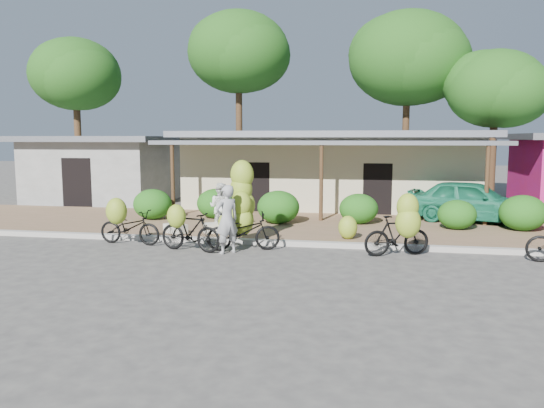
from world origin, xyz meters
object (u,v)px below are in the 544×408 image
at_px(tree_far_center, 236,51).
at_px(teal_van, 471,201).
at_px(tree_near_right, 491,87).
at_px(bike_center, 243,216).
at_px(tree_center_right, 404,57).
at_px(bike_right, 400,230).
at_px(bike_left, 189,230).
at_px(sack_far, 176,229).
at_px(vendor, 227,219).
at_px(bike_far_left, 128,225).
at_px(bystander, 220,207).
at_px(tree_back_left, 73,73).
at_px(sack_near, 218,228).

xyz_separation_m(tree_far_center, teal_van, (10.93, -9.33, -6.94)).
bearing_deg(tree_near_right, bike_center, -124.42).
bearing_deg(tree_center_right, bike_right, -92.92).
xyz_separation_m(tree_near_right, bike_left, (-10.38, -13.90, -4.88)).
distance_m(sack_far, vendor, 3.09).
relative_size(tree_far_center, bike_far_left, 5.02).
bearing_deg(tree_near_right, vendor, -123.79).
distance_m(bike_center, sack_far, 2.90).
relative_size(tree_center_right, bystander, 6.24).
relative_size(tree_back_left, tree_far_center, 0.83).
height_order(bike_right, vendor, vendor).
distance_m(sack_far, teal_van, 10.32).
xyz_separation_m(tree_far_center, sack_near, (2.72, -13.04, -7.53)).
bearing_deg(vendor, tree_near_right, -167.92).
bearing_deg(tree_back_left, bike_center, -44.44).
bearing_deg(tree_far_center, sack_far, -83.78).
xyz_separation_m(bike_right, bystander, (-5.47, 2.28, 0.17)).
bearing_deg(tree_near_right, sack_far, -134.15).
bearing_deg(sack_far, teal_van, 23.18).
height_order(bike_right, teal_van, bike_right).
xyz_separation_m(bike_far_left, bike_left, (2.04, -0.56, 0.02)).
bearing_deg(bike_far_left, tree_center_right, -22.86).
height_order(bike_left, sack_far, bike_left).
relative_size(tree_far_center, bike_left, 5.17).
bearing_deg(bike_left, sack_far, 42.97).
height_order(tree_far_center, tree_near_right, tree_far_center).
distance_m(tree_center_right, teal_van, 11.91).
distance_m(bike_left, sack_near, 2.39).
relative_size(tree_center_right, bike_right, 5.22).
height_order(bike_left, bystander, bystander).
bearing_deg(vendor, tree_back_left, -90.86).
height_order(tree_back_left, bike_left, tree_back_left).
xyz_separation_m(bike_far_left, vendor, (3.11, -0.57, 0.34)).
bearing_deg(tree_near_right, bike_far_left, -132.96).
bearing_deg(bike_left, bystander, 10.44).
relative_size(bike_far_left, teal_van, 0.45).
height_order(bike_far_left, sack_far, bike_far_left).
height_order(sack_far, vendor, vendor).
xyz_separation_m(sack_near, sack_far, (-1.26, -0.35, -0.01)).
height_order(tree_back_left, tree_center_right, tree_center_right).
bearing_deg(vendor, tree_far_center, -120.67).
relative_size(bike_left, bike_center, 0.78).
xyz_separation_m(tree_far_center, vendor, (3.69, -15.41, -6.88)).
distance_m(tree_far_center, teal_van, 15.96).
xyz_separation_m(vendor, bystander, (-0.95, 2.63, -0.03)).
distance_m(tree_center_right, sack_near, 16.49).
xyz_separation_m(bike_far_left, bike_center, (3.37, 0.13, 0.34)).
xyz_separation_m(tree_near_right, bystander, (-10.26, -11.28, -4.60)).
bearing_deg(bystander, bike_right, 170.03).
height_order(tree_back_left, tree_far_center, tree_far_center).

